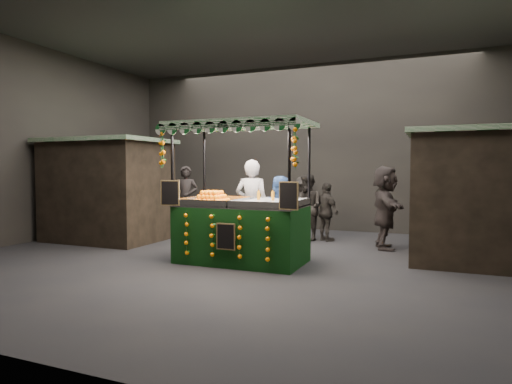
% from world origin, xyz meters
% --- Properties ---
extents(ground, '(12.00, 12.00, 0.00)m').
position_xyz_m(ground, '(0.00, 0.00, 0.00)').
color(ground, black).
rests_on(ground, ground).
extents(market_hall, '(12.10, 10.10, 5.05)m').
position_xyz_m(market_hall, '(0.00, 0.00, 3.38)').
color(market_hall, black).
rests_on(market_hall, ground).
extents(neighbour_stall_left, '(3.00, 2.20, 2.60)m').
position_xyz_m(neighbour_stall_left, '(-4.40, 1.00, 1.31)').
color(neighbour_stall_left, black).
rests_on(neighbour_stall_left, ground).
extents(neighbour_stall_right, '(3.00, 2.20, 2.60)m').
position_xyz_m(neighbour_stall_right, '(4.40, 1.50, 1.31)').
color(neighbour_stall_right, black).
rests_on(neighbour_stall_right, ground).
extents(juice_stall, '(2.83, 1.66, 2.74)m').
position_xyz_m(juice_stall, '(-0.07, -0.20, 0.85)').
color(juice_stall, black).
rests_on(juice_stall, ground).
extents(vendor_grey, '(0.81, 0.59, 2.04)m').
position_xyz_m(vendor_grey, '(-0.29, 0.86, 1.02)').
color(vendor_grey, gray).
rests_on(vendor_grey, ground).
extents(vendor_blue, '(0.90, 0.74, 1.69)m').
position_xyz_m(vendor_blue, '(0.42, 0.63, 0.85)').
color(vendor_blue, navy).
rests_on(vendor_blue, ground).
extents(shopper_0, '(0.81, 0.64, 1.93)m').
position_xyz_m(shopper_0, '(-3.38, 3.16, 0.97)').
color(shopper_0, '#2E2826').
rests_on(shopper_0, ground).
extents(shopper_1, '(1.05, 1.04, 1.71)m').
position_xyz_m(shopper_1, '(0.40, 2.91, 0.86)').
color(shopper_1, black).
rests_on(shopper_1, ground).
extents(shopper_2, '(0.91, 0.84, 1.50)m').
position_xyz_m(shopper_2, '(0.87, 2.98, 0.75)').
color(shopper_2, black).
rests_on(shopper_2, ground).
extents(shopper_3, '(1.16, 1.16, 1.62)m').
position_xyz_m(shopper_3, '(-0.20, 4.49, 0.81)').
color(shopper_3, black).
rests_on(shopper_3, ground).
extents(shopper_4, '(0.94, 0.92, 1.63)m').
position_xyz_m(shopper_4, '(-1.03, 2.82, 0.82)').
color(shopper_4, '#272420').
rests_on(shopper_4, ground).
extents(shopper_5, '(0.95, 1.86, 1.91)m').
position_xyz_m(shopper_5, '(2.37, 2.41, 0.96)').
color(shopper_5, '#2E2725').
rests_on(shopper_5, ground).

